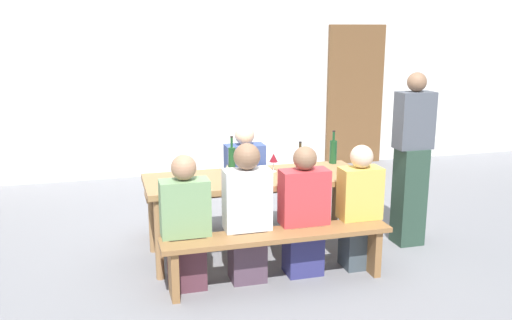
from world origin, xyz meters
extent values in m
plane|color=slate|center=(0.00, 0.00, 0.00)|extent=(24.00, 24.00, 0.00)
cube|color=silver|center=(0.00, 3.19, 1.60)|extent=(14.00, 0.20, 3.20)
cube|color=brown|center=(2.41, 3.05, 1.05)|extent=(0.90, 0.06, 2.10)
cube|color=#9E7247|center=(0.00, 0.00, 0.72)|extent=(2.00, 0.72, 0.05)
cylinder|color=#9E7247|center=(-0.92, -0.30, 0.35)|extent=(0.07, 0.07, 0.70)
cylinder|color=#9E7247|center=(0.92, -0.30, 0.35)|extent=(0.07, 0.07, 0.70)
cylinder|color=#9E7247|center=(-0.92, 0.30, 0.35)|extent=(0.07, 0.07, 0.70)
cylinder|color=#9E7247|center=(0.92, 0.30, 0.35)|extent=(0.07, 0.07, 0.70)
cube|color=olive|center=(0.00, -0.66, 0.43)|extent=(1.90, 0.30, 0.04)
cube|color=olive|center=(-0.85, -0.66, 0.21)|extent=(0.06, 0.24, 0.41)
cube|color=olive|center=(0.85, -0.66, 0.21)|extent=(0.06, 0.24, 0.41)
cube|color=olive|center=(0.00, 0.66, 0.43)|extent=(1.90, 0.30, 0.04)
cube|color=olive|center=(-0.85, 0.66, 0.21)|extent=(0.06, 0.24, 0.41)
cube|color=olive|center=(0.85, 0.66, 0.21)|extent=(0.06, 0.24, 0.41)
cylinder|color=#332814|center=(0.44, 0.05, 0.85)|extent=(0.07, 0.07, 0.20)
cylinder|color=#332814|center=(0.44, 0.05, 0.99)|extent=(0.02, 0.02, 0.07)
cylinder|color=black|center=(0.44, 0.05, 1.03)|extent=(0.03, 0.03, 0.01)
cylinder|color=#194723|center=(-0.16, 0.28, 0.86)|extent=(0.07, 0.07, 0.22)
cylinder|color=#194723|center=(-0.16, 0.28, 1.01)|extent=(0.02, 0.02, 0.10)
cylinder|color=black|center=(-0.16, 0.28, 1.07)|extent=(0.03, 0.03, 0.01)
cylinder|color=#194723|center=(0.86, 0.27, 0.86)|extent=(0.07, 0.07, 0.23)
cylinder|color=#194723|center=(0.86, 0.27, 1.02)|extent=(0.03, 0.03, 0.09)
cylinder|color=black|center=(0.86, 0.27, 1.07)|extent=(0.03, 0.03, 0.01)
cylinder|color=silver|center=(0.20, 0.11, 0.75)|extent=(0.06, 0.06, 0.01)
cylinder|color=silver|center=(0.20, 0.11, 0.80)|extent=(0.01, 0.01, 0.09)
cone|color=maroon|center=(0.20, 0.11, 0.88)|extent=(0.08, 0.08, 0.08)
cylinder|color=silver|center=(-0.71, -0.14, 0.75)|extent=(0.06, 0.06, 0.01)
cylinder|color=silver|center=(-0.71, -0.14, 0.79)|extent=(0.01, 0.01, 0.07)
cone|color=maroon|center=(-0.71, -0.14, 0.87)|extent=(0.07, 0.07, 0.09)
cylinder|color=silver|center=(-0.31, -0.21, 0.75)|extent=(0.06, 0.06, 0.01)
cylinder|color=silver|center=(-0.31, -0.21, 0.80)|extent=(0.01, 0.01, 0.08)
cone|color=beige|center=(-0.31, -0.21, 0.88)|extent=(0.06, 0.06, 0.09)
cube|color=#552E3A|center=(-0.72, -0.51, 0.23)|extent=(0.29, 0.24, 0.45)
cube|color=#729966|center=(-0.72, -0.51, 0.68)|extent=(0.39, 0.20, 0.45)
sphere|color=#A87A5B|center=(-0.72, -0.51, 1.00)|extent=(0.20, 0.20, 0.20)
cube|color=#4F3A4B|center=(-0.22, -0.51, 0.23)|extent=(0.28, 0.24, 0.45)
cube|color=silver|center=(-0.22, -0.51, 0.70)|extent=(0.38, 0.20, 0.50)
sphere|color=#846047|center=(-0.22, -0.51, 1.06)|extent=(0.22, 0.22, 0.22)
cube|color=navy|center=(0.28, -0.51, 0.23)|extent=(0.30, 0.24, 0.45)
cube|color=#C6383D|center=(0.28, -0.51, 0.68)|extent=(0.41, 0.20, 0.47)
sphere|color=#846047|center=(0.28, -0.51, 1.02)|extent=(0.20, 0.20, 0.20)
cube|color=#3D4850|center=(0.79, -0.51, 0.23)|extent=(0.27, 0.24, 0.45)
cube|color=gold|center=(0.79, -0.51, 0.68)|extent=(0.36, 0.20, 0.45)
sphere|color=beige|center=(0.79, -0.51, 1.00)|extent=(0.20, 0.20, 0.20)
cube|color=#39473C|center=(0.03, 0.51, 0.23)|extent=(0.29, 0.24, 0.45)
cube|color=#384C8C|center=(0.03, 0.51, 0.69)|extent=(0.39, 0.20, 0.49)
sphere|color=beige|center=(0.03, 0.51, 1.03)|extent=(0.19, 0.19, 0.19)
cube|color=#294234|center=(1.50, -0.13, 0.47)|extent=(0.26, 0.24, 0.95)
cube|color=#4C515B|center=(1.50, -0.13, 1.22)|extent=(0.34, 0.20, 0.53)
sphere|color=#846047|center=(1.50, -0.13, 1.57)|extent=(0.18, 0.18, 0.18)
camera|label=1|loc=(-1.30, -4.68, 2.07)|focal=39.02mm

